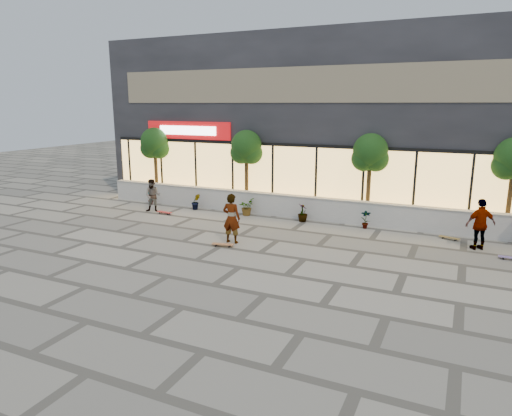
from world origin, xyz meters
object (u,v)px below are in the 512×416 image
at_px(skater_left, 153,196).
at_px(skater_right_near, 481,224).
at_px(tree_mideast, 370,155).
at_px(skateboard_center, 223,244).
at_px(tree_midwest, 246,149).
at_px(skater_center, 231,218).
at_px(skateboard_right_near, 449,238).
at_px(tree_west, 155,145).
at_px(skateboard_right_far, 512,258).
at_px(skateboard_left, 165,212).

relative_size(skater_left, skater_right_near, 0.86).
height_order(tree_mideast, skater_left, tree_mideast).
bearing_deg(skateboard_center, tree_midwest, 95.36).
distance_m(skater_center, skater_right_near, 9.01).
bearing_deg(skateboard_right_near, skater_center, -134.82).
distance_m(tree_midwest, tree_mideast, 6.00).
distance_m(tree_west, tree_midwest, 5.50).
relative_size(tree_midwest, skateboard_right_far, 4.79).
bearing_deg(skateboard_center, skateboard_left, 133.95).
relative_size(tree_mideast, skateboard_left, 4.75).
distance_m(tree_midwest, skateboard_center, 6.93).
xyz_separation_m(skater_left, skateboard_left, (0.77, -0.16, -0.72)).
height_order(tree_mideast, skater_right_near, tree_mideast).
height_order(skateboard_center, skateboard_right_far, skateboard_center).
height_order(tree_mideast, skateboard_left, tree_mideast).
distance_m(skateboard_left, skateboard_right_far, 14.61).
xyz_separation_m(tree_mideast, skater_left, (-9.85, -2.51, -2.19)).
bearing_deg(tree_midwest, skateboard_center, -71.94).
xyz_separation_m(tree_west, skater_center, (7.52, -5.41, -2.04)).
height_order(skater_left, skater_right_near, skater_right_near).
bearing_deg(tree_west, skater_center, -35.75).
relative_size(skateboard_left, skateboard_right_far, 1.01).
relative_size(tree_mideast, skater_left, 2.45).
height_order(tree_west, skater_left, tree_west).
height_order(skater_right_near, skateboard_right_near, skater_right_near).
relative_size(skater_right_near, skateboard_right_far, 2.28).
distance_m(tree_midwest, skateboard_right_near, 10.05).
relative_size(tree_west, skateboard_left, 4.75).
relative_size(tree_midwest, skater_center, 2.06).
relative_size(tree_west, tree_mideast, 1.00).
distance_m(skater_center, skater_left, 6.55).
bearing_deg(skateboard_right_far, tree_mideast, 149.51).
height_order(skateboard_right_near, skateboard_right_far, skateboard_right_far).
bearing_deg(tree_mideast, skater_left, -165.69).
bearing_deg(tree_mideast, tree_west, 180.00).
bearing_deg(skateboard_center, tree_mideast, 43.19).
relative_size(skater_left, skateboard_right_near, 2.00).
bearing_deg(skateboard_right_near, tree_midwest, -171.38).
height_order(tree_mideast, skater_center, tree_mideast).
height_order(tree_midwest, skater_right_near, tree_midwest).
relative_size(tree_midwest, skateboard_right_near, 4.90).
bearing_deg(skater_center, tree_west, -38.59).
bearing_deg(tree_midwest, skateboard_left, -139.03).
xyz_separation_m(tree_mideast, skateboard_right_near, (3.51, -1.50, -2.91)).
height_order(skater_center, skater_right_near, skater_center).
bearing_deg(tree_mideast, skater_right_near, -27.83).
relative_size(skater_center, skateboard_center, 2.22).
height_order(skater_center, skateboard_left, skater_center).
xyz_separation_m(tree_midwest, skater_right_near, (10.50, -2.38, -2.05)).
xyz_separation_m(skateboard_left, skateboard_right_near, (12.58, 1.17, -0.00)).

